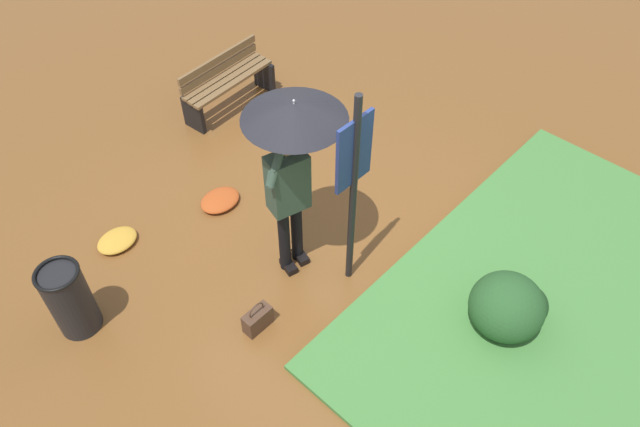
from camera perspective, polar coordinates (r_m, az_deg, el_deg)
ground_plane at (r=6.57m, az=-0.95°, el=-3.43°), size 18.00×18.00×0.00m
grass_verge at (r=6.53m, az=25.48°, el=-10.20°), size 4.80×4.00×0.05m
person_with_umbrella at (r=5.40m, az=-2.75°, el=6.32°), size 0.96×0.96×2.04m
info_sign_post at (r=5.29m, az=3.22°, el=3.77°), size 0.44×0.07×2.30m
handbag at (r=5.91m, az=-6.00°, el=-10.04°), size 0.30×0.14×0.37m
park_bench at (r=8.35m, az=-8.91°, el=12.35°), size 1.40×0.47×0.75m
trash_bin at (r=6.12m, az=-22.87°, el=-7.58°), size 0.42×0.42×0.83m
shrub_cluster at (r=6.03m, az=17.77°, el=-8.48°), size 0.79×0.72×0.65m
leaf_pile_near_person at (r=6.96m, az=-18.86°, el=-2.46°), size 0.46×0.36×0.10m
leaf_pile_by_bench at (r=7.11m, az=-9.56°, el=1.27°), size 0.49×0.39×0.11m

